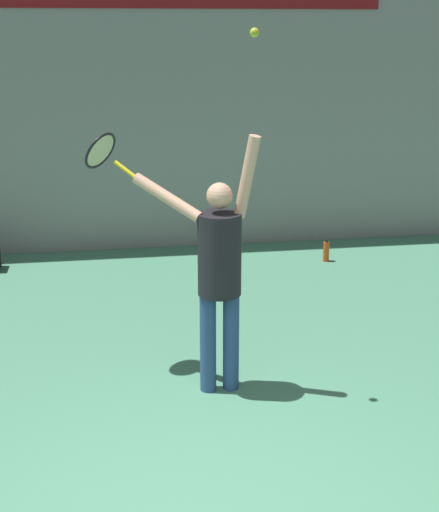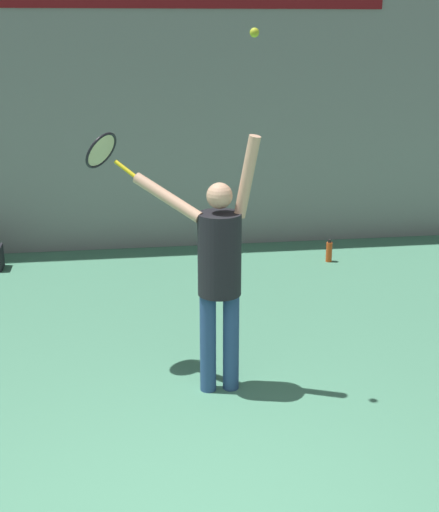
{
  "view_description": "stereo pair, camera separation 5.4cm",
  "coord_description": "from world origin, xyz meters",
  "px_view_note": "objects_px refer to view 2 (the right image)",
  "views": [
    {
      "loc": [
        -0.4,
        -3.21,
        2.83
      ],
      "look_at": [
        0.4,
        1.95,
        1.14
      ],
      "focal_mm": 50.0,
      "sensor_mm": 36.0,
      "label": 1
    },
    {
      "loc": [
        -0.35,
        -3.22,
        2.83
      ],
      "look_at": [
        0.4,
        1.95,
        1.14
      ],
      "focal_mm": 50.0,
      "sensor_mm": 36.0,
      "label": 2
    }
  ],
  "objects_px": {
    "tennis_racket": "(103,152)",
    "water_bottle": "(329,252)",
    "tennis_player": "(218,266)",
    "tennis_ball": "(254,33)"
  },
  "relations": [
    {
      "from": "tennis_racket",
      "to": "tennis_player",
      "type": "bearing_deg",
      "value": -33.53
    },
    {
      "from": "tennis_racket",
      "to": "water_bottle",
      "type": "xyz_separation_m",
      "value": [
        2.7,
        2.52,
        -1.74
      ]
    },
    {
      "from": "tennis_player",
      "to": "tennis_ball",
      "type": "distance_m",
      "value": 1.75
    },
    {
      "from": "tennis_racket",
      "to": "water_bottle",
      "type": "relative_size",
      "value": 1.59
    },
    {
      "from": "tennis_player",
      "to": "tennis_racket",
      "type": "height_order",
      "value": "tennis_player"
    },
    {
      "from": "tennis_ball",
      "to": "water_bottle",
      "type": "relative_size",
      "value": 0.23
    },
    {
      "from": "tennis_player",
      "to": "tennis_racket",
      "type": "relative_size",
      "value": 4.53
    },
    {
      "from": "tennis_racket",
      "to": "water_bottle",
      "type": "distance_m",
      "value": 4.08
    },
    {
      "from": "tennis_racket",
      "to": "tennis_ball",
      "type": "height_order",
      "value": "tennis_ball"
    },
    {
      "from": "tennis_racket",
      "to": "water_bottle",
      "type": "height_order",
      "value": "tennis_racket"
    }
  ]
}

